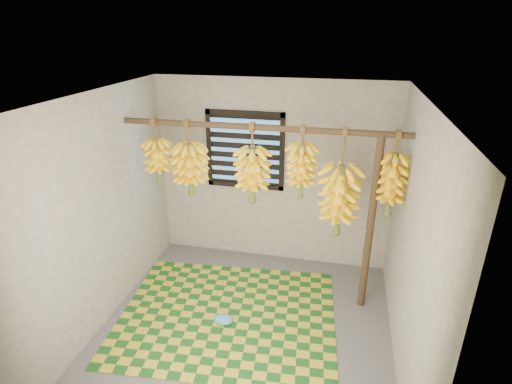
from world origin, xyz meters
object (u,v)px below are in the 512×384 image
(banana_bunch_b, at_px, (190,169))
(banana_bunch_d, at_px, (301,171))
(support_post, at_px, (370,227))
(woven_mat, at_px, (228,315))
(banana_bunch_f, at_px, (391,185))
(plastic_bag, at_px, (223,319))
(banana_bunch_a, at_px, (158,161))
(banana_bunch_e, at_px, (339,201))
(banana_bunch_c, at_px, (252,175))

(banana_bunch_b, bearing_deg, banana_bunch_d, -0.00)
(support_post, xyz_separation_m, woven_mat, (-1.44, -0.52, -0.99))
(support_post, distance_m, banana_bunch_f, 0.51)
(banana_bunch_d, xyz_separation_m, banana_bunch_f, (0.90, 0.00, -0.08))
(plastic_bag, distance_m, banana_bunch_a, 1.88)
(banana_bunch_b, bearing_deg, plastic_bag, -50.88)
(banana_bunch_b, relative_size, banana_bunch_e, 0.73)
(banana_bunch_b, height_order, banana_bunch_d, same)
(banana_bunch_a, bearing_deg, banana_bunch_c, -0.00)
(support_post, relative_size, banana_bunch_a, 2.64)
(banana_bunch_a, relative_size, banana_bunch_c, 0.86)
(banana_bunch_a, xyz_separation_m, banana_bunch_b, (0.38, 0.00, -0.07))
(banana_bunch_b, relative_size, banana_bunch_f, 0.96)
(plastic_bag, bearing_deg, support_post, 24.44)
(banana_bunch_a, distance_m, banana_bunch_b, 0.39)
(banana_bunch_a, distance_m, banana_bunch_d, 1.61)
(banana_bunch_c, bearing_deg, woven_mat, -107.46)
(banana_bunch_b, bearing_deg, banana_bunch_c, -0.00)
(plastic_bag, bearing_deg, banana_bunch_a, 144.30)
(support_post, bearing_deg, plastic_bag, -155.56)
(banana_bunch_c, distance_m, banana_bunch_d, 0.53)
(banana_bunch_a, relative_size, banana_bunch_e, 0.65)
(woven_mat, distance_m, banana_bunch_e, 1.75)
(support_post, xyz_separation_m, banana_bunch_c, (-1.27, -0.00, 0.48))
(banana_bunch_c, xyz_separation_m, banana_bunch_d, (0.52, 0.00, 0.09))
(banana_bunch_b, distance_m, banana_bunch_f, 2.13)
(woven_mat, height_order, banana_bunch_a, banana_bunch_a)
(banana_bunch_a, height_order, banana_bunch_e, same)
(banana_bunch_c, bearing_deg, banana_bunch_e, 0.00)
(support_post, relative_size, banana_bunch_d, 2.56)
(banana_bunch_b, distance_m, banana_bunch_d, 1.23)
(banana_bunch_a, xyz_separation_m, banana_bunch_c, (1.09, -0.00, -0.08))
(support_post, distance_m, woven_mat, 1.83)
(banana_bunch_d, bearing_deg, plastic_bag, -136.51)
(banana_bunch_a, bearing_deg, plastic_bag, -35.70)
(banana_bunch_c, relative_size, banana_bunch_d, 1.13)
(banana_bunch_a, relative_size, banana_bunch_d, 0.97)
(plastic_bag, bearing_deg, banana_bunch_b, 129.12)
(support_post, height_order, banana_bunch_e, banana_bunch_e)
(plastic_bag, xyz_separation_m, banana_bunch_e, (1.10, 0.66, 1.22))
(banana_bunch_b, relative_size, banana_bunch_d, 1.10)
(banana_bunch_a, distance_m, banana_bunch_f, 2.51)
(support_post, relative_size, banana_bunch_f, 2.23)
(plastic_bag, relative_size, banana_bunch_a, 0.28)
(support_post, relative_size, banana_bunch_c, 2.27)
(banana_bunch_c, xyz_separation_m, banana_bunch_f, (1.42, 0.00, 0.01))
(plastic_bag, relative_size, banana_bunch_d, 0.27)
(banana_bunch_a, height_order, banana_bunch_f, same)
(banana_bunch_a, bearing_deg, banana_bunch_f, 0.00)
(support_post, xyz_separation_m, plastic_bag, (-1.44, -0.66, -0.95))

